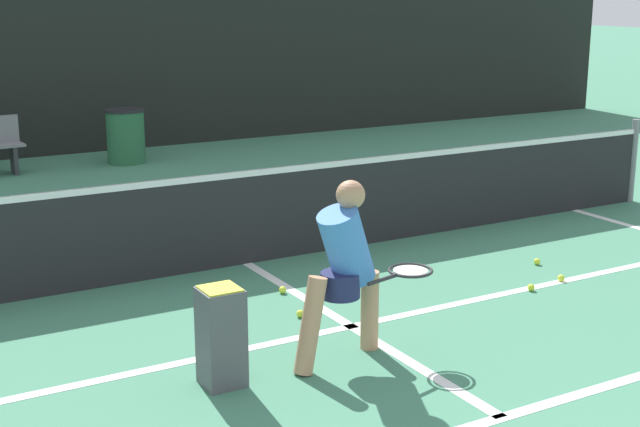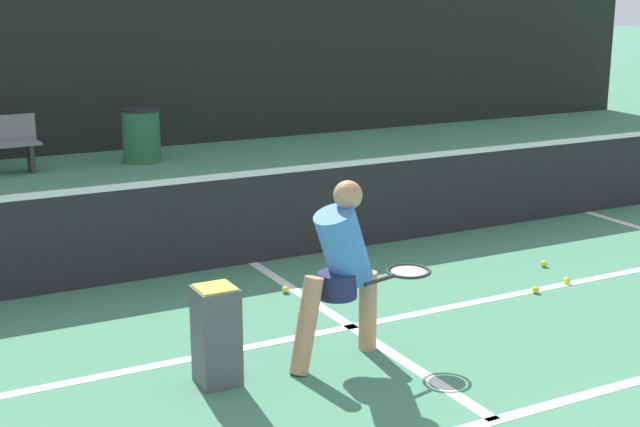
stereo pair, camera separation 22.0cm
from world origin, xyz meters
The scene contains 13 objects.
court_baseline_near centered at (0.00, 3.35, 0.00)m, with size 11.00×0.10×0.01m, color white.
court_service_line centered at (0.00, 5.20, 0.00)m, with size 8.25×0.10×0.01m, color white.
court_center_mark centered at (0.00, 5.27, 0.00)m, with size 0.10×3.84×0.01m, color white.
net centered at (0.00, 7.19, 0.51)m, with size 11.09×0.09×1.07m.
fence_back centered at (0.00, 14.28, 1.67)m, with size 24.00×0.06×3.36m.
player_practicing centered at (-0.37, 4.68, 0.73)m, with size 1.21×0.50×1.36m.
tennis_ball_scattered_1 centered at (2.51, 5.71, 0.03)m, with size 0.07×0.07×0.07m, color #D1E033.
tennis_ball_scattered_2 centered at (1.90, 5.14, 0.03)m, with size 0.07×0.07×0.07m, color #D1E033.
tennis_ball_scattered_5 centered at (-0.26, 5.59, 0.03)m, with size 0.07×0.07×0.07m, color #D1E033.
tennis_ball_scattered_6 centered at (-0.11, 6.21, 0.03)m, with size 0.07×0.07×0.07m, color #D1E033.
tennis_ball_scattered_10 centered at (2.33, 5.21, 0.03)m, with size 0.07×0.07×0.07m, color #D1E033.
ball_hopper centered at (-1.36, 4.71, 0.37)m, with size 0.28×0.28×0.71m.
trash_bin centered at (0.64, 13.02, 0.43)m, with size 0.62×0.62×0.86m.
Camera 1 is at (-3.61, -0.60, 2.67)m, focal length 50.00 mm.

